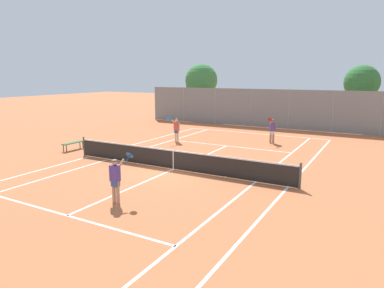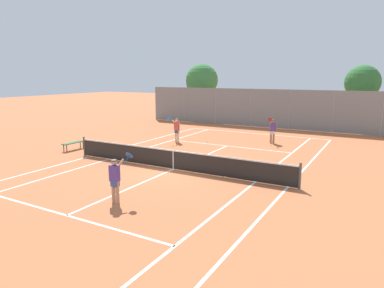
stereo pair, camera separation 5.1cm
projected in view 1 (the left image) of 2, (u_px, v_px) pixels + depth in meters
ground_plane at (173, 169)px, 16.50m from camera, size 120.00×120.00×0.00m
court_line_markings at (173, 169)px, 16.50m from camera, size 11.10×23.90×0.01m
tennis_net at (173, 159)px, 16.40m from camera, size 12.00×0.10×1.07m
player_near_side at (116, 178)px, 11.96m from camera, size 0.65×0.75×1.77m
player_far_left at (176, 129)px, 23.08m from camera, size 0.71×0.72×1.77m
player_far_right at (272, 130)px, 22.68m from camera, size 0.44×0.88×1.77m
loose_tennis_ball_0 at (141, 154)px, 19.55m from camera, size 0.07×0.07×0.07m
loose_tennis_ball_1 at (207, 142)px, 23.16m from camera, size 0.07×0.07×0.07m
loose_tennis_ball_2 at (225, 177)px, 15.12m from camera, size 0.07×0.07×0.07m
loose_tennis_ball_3 at (271, 145)px, 21.95m from camera, size 0.07×0.07×0.07m
loose_tennis_ball_4 at (189, 140)px, 23.66m from camera, size 0.07×0.07×0.07m
courtside_bench at (73, 143)px, 20.75m from camera, size 0.36×1.50×0.47m
back_fence at (269, 109)px, 29.27m from camera, size 23.88×0.08×3.33m
tree_behind_left at (200, 81)px, 35.52m from camera, size 3.34×3.34×5.65m
tree_behind_right at (363, 83)px, 27.63m from camera, size 2.77×2.77×5.30m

